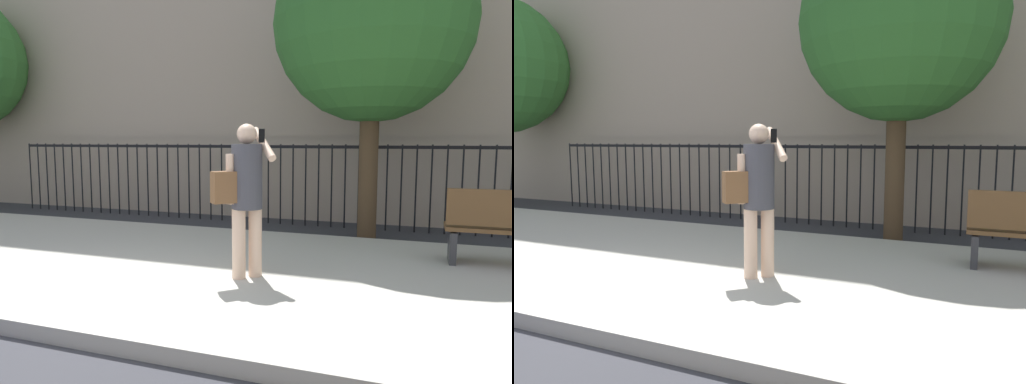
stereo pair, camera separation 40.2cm
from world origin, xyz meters
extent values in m
plane|color=#333338|center=(0.00, 0.00, 0.00)|extent=(60.00, 60.00, 0.00)
cube|color=#B2ADA3|center=(0.00, 2.20, 0.07)|extent=(28.00, 4.40, 0.15)
cube|color=black|center=(0.00, 5.90, 1.55)|extent=(12.00, 0.04, 0.06)
cylinder|color=black|center=(-6.00, 5.90, 0.80)|extent=(0.03, 0.03, 1.60)
cylinder|color=black|center=(-5.74, 5.90, 0.80)|extent=(0.03, 0.03, 1.60)
cylinder|color=black|center=(-5.49, 5.90, 0.80)|extent=(0.03, 0.03, 1.60)
cylinder|color=black|center=(-5.23, 5.90, 0.80)|extent=(0.03, 0.03, 1.60)
cylinder|color=black|center=(-4.98, 5.90, 0.80)|extent=(0.03, 0.03, 1.60)
cylinder|color=black|center=(-4.72, 5.90, 0.80)|extent=(0.03, 0.03, 1.60)
cylinder|color=black|center=(-4.47, 5.90, 0.80)|extent=(0.03, 0.03, 1.60)
cylinder|color=black|center=(-4.21, 5.90, 0.80)|extent=(0.03, 0.03, 1.60)
cylinder|color=black|center=(-3.96, 5.90, 0.80)|extent=(0.03, 0.03, 1.60)
cylinder|color=black|center=(-3.70, 5.90, 0.80)|extent=(0.03, 0.03, 1.60)
cylinder|color=black|center=(-3.45, 5.90, 0.80)|extent=(0.03, 0.03, 1.60)
cylinder|color=black|center=(-3.19, 5.90, 0.80)|extent=(0.03, 0.03, 1.60)
cylinder|color=black|center=(-2.94, 5.90, 0.80)|extent=(0.03, 0.03, 1.60)
cylinder|color=black|center=(-2.68, 5.90, 0.80)|extent=(0.03, 0.03, 1.60)
cylinder|color=black|center=(-2.43, 5.90, 0.80)|extent=(0.03, 0.03, 1.60)
cylinder|color=black|center=(-2.17, 5.90, 0.80)|extent=(0.03, 0.03, 1.60)
cylinder|color=black|center=(-1.91, 5.90, 0.80)|extent=(0.03, 0.03, 1.60)
cylinder|color=black|center=(-1.66, 5.90, 0.80)|extent=(0.03, 0.03, 1.60)
cylinder|color=black|center=(-1.40, 5.90, 0.80)|extent=(0.03, 0.03, 1.60)
cylinder|color=black|center=(-1.15, 5.90, 0.80)|extent=(0.03, 0.03, 1.60)
cylinder|color=black|center=(-0.89, 5.90, 0.80)|extent=(0.03, 0.03, 1.60)
cylinder|color=black|center=(-0.64, 5.90, 0.80)|extent=(0.03, 0.03, 1.60)
cylinder|color=black|center=(-0.38, 5.90, 0.80)|extent=(0.03, 0.03, 1.60)
cylinder|color=black|center=(-0.13, 5.90, 0.80)|extent=(0.03, 0.03, 1.60)
cylinder|color=black|center=(0.13, 5.90, 0.80)|extent=(0.03, 0.03, 1.60)
cylinder|color=black|center=(0.38, 5.90, 0.80)|extent=(0.03, 0.03, 1.60)
cylinder|color=black|center=(0.64, 5.90, 0.80)|extent=(0.03, 0.03, 1.60)
cylinder|color=black|center=(0.89, 5.90, 0.80)|extent=(0.03, 0.03, 1.60)
cylinder|color=black|center=(1.15, 5.90, 0.80)|extent=(0.03, 0.03, 1.60)
cylinder|color=black|center=(1.40, 5.90, 0.80)|extent=(0.03, 0.03, 1.60)
cylinder|color=black|center=(1.66, 5.90, 0.80)|extent=(0.03, 0.03, 1.60)
cylinder|color=black|center=(1.91, 5.90, 0.80)|extent=(0.03, 0.03, 1.60)
cylinder|color=black|center=(2.17, 5.90, 0.80)|extent=(0.03, 0.03, 1.60)
cylinder|color=black|center=(2.43, 5.90, 0.80)|extent=(0.03, 0.03, 1.60)
cylinder|color=black|center=(2.68, 5.90, 0.80)|extent=(0.03, 0.03, 1.60)
cylinder|color=black|center=(2.94, 5.90, 0.80)|extent=(0.03, 0.03, 1.60)
cylinder|color=black|center=(3.19, 5.90, 0.80)|extent=(0.03, 0.03, 1.60)
cylinder|color=black|center=(3.45, 5.90, 0.80)|extent=(0.03, 0.03, 1.60)
cylinder|color=black|center=(3.70, 5.90, 0.80)|extent=(0.03, 0.03, 1.60)
cylinder|color=black|center=(3.96, 5.90, 0.80)|extent=(0.03, 0.03, 1.60)
cylinder|color=black|center=(4.21, 5.90, 0.80)|extent=(0.03, 0.03, 1.60)
cylinder|color=black|center=(4.47, 5.90, 0.80)|extent=(0.03, 0.03, 1.60)
cylinder|color=beige|center=(1.26, 1.91, 0.54)|extent=(0.15, 0.15, 0.78)
cylinder|color=beige|center=(1.11, 1.77, 0.54)|extent=(0.15, 0.15, 0.78)
cylinder|color=#3F3F47|center=(1.19, 1.84, 1.28)|extent=(0.48, 0.48, 0.71)
sphere|color=beige|center=(1.19, 1.84, 1.74)|extent=(0.22, 0.22, 0.22)
cylinder|color=beige|center=(1.33, 1.98, 1.63)|extent=(0.41, 0.42, 0.38)
cylinder|color=beige|center=(1.04, 1.70, 1.26)|extent=(0.09, 0.09, 0.54)
cube|color=black|center=(1.34, 1.90, 1.72)|extent=(0.06, 0.06, 0.15)
cube|color=brown|center=(1.00, 1.66, 1.17)|extent=(0.31, 0.31, 0.34)
cube|color=#333338|center=(3.39, 3.31, 0.35)|extent=(0.08, 0.41, 0.40)
cylinder|color=#4C3823|center=(2.17, 4.96, 1.34)|extent=(0.31, 0.31, 2.68)
sphere|color=#2D6628|center=(2.17, 4.96, 3.56)|extent=(3.19, 3.19, 3.19)
camera|label=1|loc=(2.93, -2.83, 1.67)|focal=32.13mm
camera|label=2|loc=(3.31, -2.69, 1.67)|focal=32.13mm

